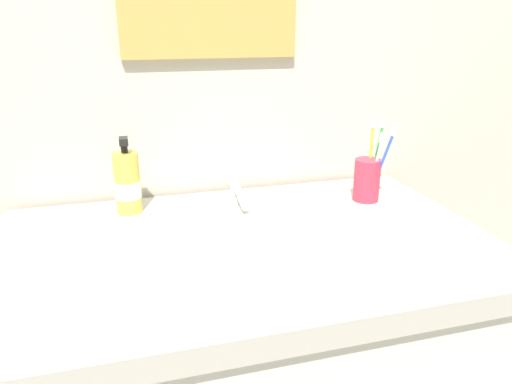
{
  "coord_description": "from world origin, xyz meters",
  "views": [
    {
      "loc": [
        -0.22,
        -0.89,
        1.32
      ],
      "look_at": [
        0.04,
        0.05,
        0.98
      ],
      "focal_mm": 33.56,
      "sensor_mm": 36.0,
      "label": 1
    }
  ],
  "objects_px": {
    "faucet": "(237,188)",
    "soap_dispenser": "(128,183)",
    "toothbrush_yellow": "(371,153)",
    "toothbrush_cup": "(367,180)",
    "toothbrush_blue": "(383,159)",
    "toothbrush_white": "(377,162)",
    "toothbrush_green": "(377,154)"
  },
  "relations": [
    {
      "from": "toothbrush_cup",
      "to": "toothbrush_blue",
      "type": "xyz_separation_m",
      "value": [
        0.03,
        -0.03,
        0.06
      ]
    },
    {
      "from": "faucet",
      "to": "toothbrush_cup",
      "type": "distance_m",
      "value": 0.33
    },
    {
      "from": "toothbrush_white",
      "to": "toothbrush_green",
      "type": "bearing_deg",
      "value": 62.72
    },
    {
      "from": "toothbrush_yellow",
      "to": "faucet",
      "type": "bearing_deg",
      "value": 170.78
    },
    {
      "from": "toothbrush_green",
      "to": "faucet",
      "type": "bearing_deg",
      "value": 169.32
    },
    {
      "from": "toothbrush_white",
      "to": "toothbrush_green",
      "type": "distance_m",
      "value": 0.03
    },
    {
      "from": "toothbrush_cup",
      "to": "toothbrush_blue",
      "type": "distance_m",
      "value": 0.07
    },
    {
      "from": "toothbrush_cup",
      "to": "toothbrush_yellow",
      "type": "relative_size",
      "value": 0.53
    },
    {
      "from": "toothbrush_green",
      "to": "soap_dispenser",
      "type": "relative_size",
      "value": 1.1
    },
    {
      "from": "faucet",
      "to": "soap_dispenser",
      "type": "relative_size",
      "value": 0.84
    },
    {
      "from": "toothbrush_white",
      "to": "soap_dispenser",
      "type": "bearing_deg",
      "value": 170.81
    },
    {
      "from": "toothbrush_green",
      "to": "toothbrush_yellow",
      "type": "height_order",
      "value": "toothbrush_green"
    },
    {
      "from": "toothbrush_blue",
      "to": "toothbrush_yellow",
      "type": "relative_size",
      "value": 0.96
    },
    {
      "from": "toothbrush_blue",
      "to": "soap_dispenser",
      "type": "distance_m",
      "value": 0.63
    },
    {
      "from": "soap_dispenser",
      "to": "faucet",
      "type": "bearing_deg",
      "value": -1.69
    },
    {
      "from": "faucet",
      "to": "soap_dispenser",
      "type": "xyz_separation_m",
      "value": [
        -0.27,
        0.01,
        0.03
      ]
    },
    {
      "from": "faucet",
      "to": "toothbrush_blue",
      "type": "height_order",
      "value": "toothbrush_blue"
    },
    {
      "from": "faucet",
      "to": "toothbrush_white",
      "type": "relative_size",
      "value": 0.89
    },
    {
      "from": "toothbrush_blue",
      "to": "toothbrush_green",
      "type": "xyz_separation_m",
      "value": [
        -0.0,
        0.03,
        0.01
      ]
    },
    {
      "from": "toothbrush_white",
      "to": "toothbrush_blue",
      "type": "relative_size",
      "value": 0.9
    },
    {
      "from": "toothbrush_white",
      "to": "toothbrush_cup",
      "type": "bearing_deg",
      "value": 125.15
    },
    {
      "from": "toothbrush_cup",
      "to": "soap_dispenser",
      "type": "relative_size",
      "value": 0.58
    },
    {
      "from": "toothbrush_cup",
      "to": "toothbrush_blue",
      "type": "height_order",
      "value": "toothbrush_blue"
    },
    {
      "from": "toothbrush_yellow",
      "to": "toothbrush_cup",
      "type": "bearing_deg",
      "value": -130.74
    },
    {
      "from": "toothbrush_blue",
      "to": "soap_dispenser",
      "type": "bearing_deg",
      "value": 170.21
    },
    {
      "from": "toothbrush_blue",
      "to": "toothbrush_green",
      "type": "relative_size",
      "value": 0.95
    },
    {
      "from": "toothbrush_blue",
      "to": "soap_dispenser",
      "type": "xyz_separation_m",
      "value": [
        -0.62,
        0.11,
        -0.04
      ]
    },
    {
      "from": "toothbrush_yellow",
      "to": "toothbrush_white",
      "type": "bearing_deg",
      "value": -92.06
    },
    {
      "from": "toothbrush_cup",
      "to": "toothbrush_white",
      "type": "height_order",
      "value": "toothbrush_white"
    },
    {
      "from": "toothbrush_blue",
      "to": "toothbrush_yellow",
      "type": "height_order",
      "value": "toothbrush_yellow"
    },
    {
      "from": "faucet",
      "to": "toothbrush_yellow",
      "type": "bearing_deg",
      "value": -9.22
    },
    {
      "from": "toothbrush_green",
      "to": "toothbrush_white",
      "type": "bearing_deg",
      "value": -117.28
    }
  ]
}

